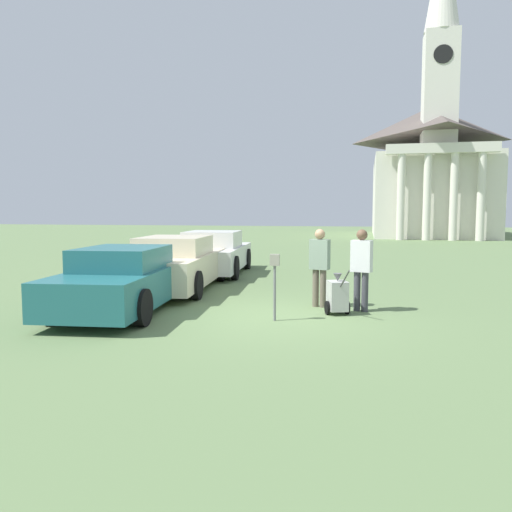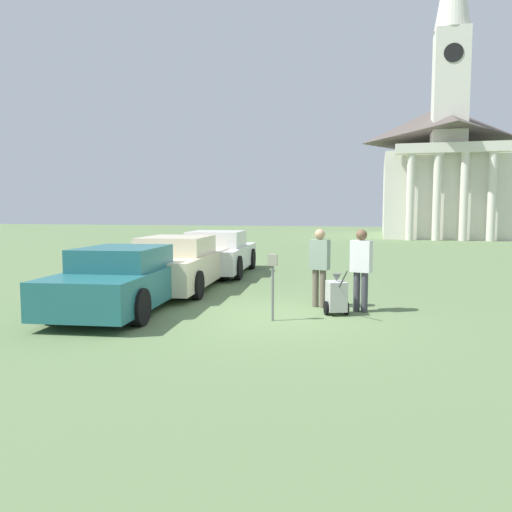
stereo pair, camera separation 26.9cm
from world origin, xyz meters
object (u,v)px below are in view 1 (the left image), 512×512
church (429,165)px  person_supervisor (361,265)px  person_worker (320,263)px  equipment_cart (337,296)px  parked_car_teal (126,280)px  parked_car_cream (176,264)px  parked_car_white (214,254)px  parking_meter (275,274)px

church → person_supervisor: bearing=-98.6°
person_worker → equipment_cart: (0.43, -0.73, -0.59)m
person_supervisor → church: (5.22, 34.38, 5.00)m
parked_car_teal → church: 37.09m
parked_car_cream → parked_car_white: (0.00, 3.39, 0.00)m
parked_car_white → person_supervisor: bearing=-53.7°
equipment_cart → parked_car_white: bearing=108.0°
parked_car_teal → parked_car_cream: parked_car_cream is taller
parked_car_white → church: (10.13, 28.98, 5.31)m
parked_car_cream → parked_car_white: bearing=84.0°
parked_car_teal → equipment_cart: parked_car_teal is taller
parked_car_teal → person_worker: person_worker is taller
equipment_cart → church: (5.68, 34.80, 5.60)m
parked_car_cream → person_worker: bearing=-29.1°
equipment_cart → church: size_ratio=0.04×
person_worker → parking_meter: bearing=80.0°
person_worker → equipment_cart: size_ratio=1.72×
parking_meter → person_worker: bearing=65.9°
church → parking_meter: bearing=-100.8°
parked_car_white → parking_meter: parked_car_white is taller
parked_car_white → church: bearing=64.7°
person_worker → person_supervisor: bearing=175.6°
parking_meter → person_supervisor: bearing=38.7°
church → parked_car_cream: bearing=-107.4°
person_worker → church: bearing=-86.1°
parked_car_teal → parked_car_cream: (0.00, 2.91, 0.03)m
parked_car_teal → person_worker: bearing=10.7°
parking_meter → person_worker: (0.71, 1.59, 0.08)m
person_worker → parked_car_cream: bearing=-9.0°
person_supervisor → equipment_cart: bearing=59.8°
parked_car_teal → person_worker: size_ratio=2.92×
person_worker → person_supervisor: size_ratio=0.99×
equipment_cart → parked_car_teal: bearing=166.8°
parked_car_white → parking_meter: 7.45m
parking_meter → person_worker: 1.74m
parked_car_white → church: size_ratio=0.21×
parked_car_cream → parking_meter: 4.67m
parking_meter → person_supervisor: (1.61, 1.29, 0.08)m
parked_car_white → person_worker: person_worker is taller
parked_car_white → parked_car_cream: bearing=-96.0°
parked_car_white → church: church is taller
parked_car_white → parking_meter: (3.30, -6.68, 0.22)m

